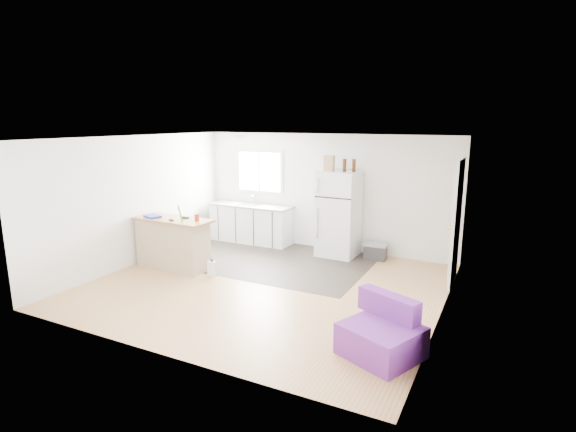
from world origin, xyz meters
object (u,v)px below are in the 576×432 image
object	(u,v)px
cardboard_box	(329,163)
bottle_right	(354,165)
kitchen_cabinets	(251,223)
blue_tray	(153,216)
cooler	(376,251)
refrigerator	(339,214)
mop	(181,259)
bottle_left	(344,165)
peninsula	(173,243)
purple_seat	(382,335)
cleaner_jug	(212,268)
red_cup	(197,217)

from	to	relation	value
cardboard_box	bottle_right	world-z (taller)	cardboard_box
kitchen_cabinets	blue_tray	size ratio (longest dim) A/B	6.31
cooler	blue_tray	world-z (taller)	blue_tray
kitchen_cabinets	cooler	size ratio (longest dim) A/B	4.24
refrigerator	mop	size ratio (longest dim) A/B	1.37
mop	bottle_left	size ratio (longest dim) A/B	4.95
refrigerator	peninsula	bearing A→B (deg)	-137.95
refrigerator	purple_seat	bearing A→B (deg)	-60.68
kitchen_cabinets	cleaner_jug	world-z (taller)	kitchen_cabinets
cleaner_jug	refrigerator	bearing A→B (deg)	47.73
cardboard_box	bottle_left	xyz separation A→B (m)	(0.31, 0.01, -0.02)
purple_seat	mop	distance (m)	4.18
purple_seat	cleaner_jug	bearing A→B (deg)	-177.94
cooler	blue_tray	xyz separation A→B (m)	(-3.56, -2.24, 0.78)
cardboard_box	peninsula	bearing A→B (deg)	-138.13
cooler	bottle_right	xyz separation A→B (m)	(-0.47, -0.08, 1.66)
mop	bottle_right	distance (m)	3.66
kitchen_cabinets	purple_seat	world-z (taller)	kitchen_cabinets
kitchen_cabinets	purple_seat	xyz separation A→B (m)	(3.92, -3.54, -0.19)
kitchen_cabinets	refrigerator	xyz separation A→B (m)	(2.08, -0.07, 0.42)
cooler	kitchen_cabinets	bearing A→B (deg)	176.92
refrigerator	bottle_left	size ratio (longest dim) A/B	6.79
purple_seat	cleaner_jug	xyz separation A→B (m)	(-3.38, 1.32, -0.11)
refrigerator	cleaner_jug	world-z (taller)	refrigerator
cardboard_box	cooler	bearing A→B (deg)	8.93
mop	cardboard_box	xyz separation A→B (m)	(1.96, 2.14, 1.62)
cleaner_jug	cooler	bearing A→B (deg)	37.25
cooler	cardboard_box	distance (m)	1.94
kitchen_cabinets	bottle_right	bearing A→B (deg)	-2.52
kitchen_cabinets	bottle_left	world-z (taller)	bottle_left
mop	peninsula	bearing A→B (deg)	163.95
refrigerator	red_cup	world-z (taller)	refrigerator
kitchen_cabinets	cleaner_jug	size ratio (longest dim) A/B	6.21
refrigerator	mop	xyz separation A→B (m)	(-2.15, -2.23, -0.62)
kitchen_cabinets	cleaner_jug	xyz separation A→B (m)	(0.55, -2.22, -0.30)
cooler	purple_seat	xyz separation A→B (m)	(1.08, -3.53, 0.07)
peninsula	cooler	bearing A→B (deg)	36.59
kitchen_cabinets	purple_seat	bearing A→B (deg)	-42.27
peninsula	cardboard_box	distance (m)	3.31
cleaner_jug	bottle_right	size ratio (longest dim) A/B	1.22
kitchen_cabinets	mop	xyz separation A→B (m)	(-0.07, -2.30, -0.20)
peninsula	purple_seat	world-z (taller)	peninsula
refrigerator	bottle_left	distance (m)	0.98
kitchen_cabinets	blue_tray	bearing A→B (deg)	-107.93
red_cup	blue_tray	xyz separation A→B (m)	(-0.91, -0.13, -0.04)
mop	blue_tray	distance (m)	0.97
cooler	blue_tray	bearing A→B (deg)	-150.67
cooler	red_cup	world-z (taller)	red_cup
kitchen_cabinets	bottle_right	distance (m)	2.75
red_cup	bottle_left	xyz separation A→B (m)	(2.02, 1.97, 0.84)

